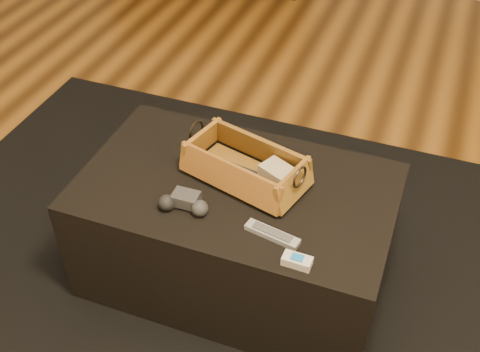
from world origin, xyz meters
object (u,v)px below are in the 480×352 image
(tv_remote, at_px, (238,172))
(game_controller, at_px, (184,203))
(wicker_basket, at_px, (246,167))
(silver_remote, at_px, (272,234))
(ottoman, at_px, (237,231))
(cream_gadget, at_px, (297,261))

(tv_remote, distance_m, game_controller, 0.21)
(tv_remote, relative_size, game_controller, 1.30)
(game_controller, bearing_deg, wicker_basket, 58.22)
(tv_remote, relative_size, silver_remote, 1.22)
(ottoman, relative_size, wicker_basket, 2.31)
(wicker_basket, bearing_deg, ottoman, -110.22)
(game_controller, bearing_deg, tv_remote, 62.19)
(tv_remote, bearing_deg, wicker_basket, 30.87)
(silver_remote, relative_size, cream_gadget, 2.07)
(tv_remote, height_order, silver_remote, tv_remote)
(silver_remote, distance_m, cream_gadget, 0.12)
(game_controller, relative_size, silver_remote, 0.94)
(wicker_basket, xyz_separation_m, game_controller, (-0.12, -0.20, -0.02))
(ottoman, relative_size, tv_remote, 4.81)
(wicker_basket, distance_m, cream_gadget, 0.39)
(ottoman, distance_m, silver_remote, 0.33)
(cream_gadget, bearing_deg, tv_remote, 134.86)
(tv_remote, relative_size, wicker_basket, 0.48)
(silver_remote, bearing_deg, tv_remote, 131.89)
(wicker_basket, bearing_deg, tv_remote, -158.59)
(tv_remote, distance_m, cream_gadget, 0.40)
(wicker_basket, height_order, cream_gadget, wicker_basket)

